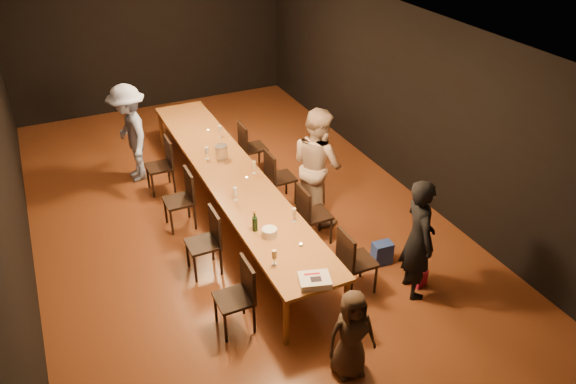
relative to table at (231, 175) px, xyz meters
name	(u,v)px	position (x,y,z in m)	size (l,w,h in m)	color
ground	(233,213)	(0.00, 0.00, -0.70)	(10.00, 10.00, 0.00)	#4C2513
room_shell	(226,91)	(0.00, 0.00, 1.38)	(6.04, 10.04, 3.02)	black
table	(231,175)	(0.00, 0.00, 0.00)	(0.90, 6.00, 0.75)	brown
chair_right_0	(358,260)	(0.85, -2.40, -0.24)	(0.42, 0.42, 0.93)	black
chair_right_1	(315,214)	(0.85, -1.20, -0.24)	(0.42, 0.42, 0.93)	black
chair_right_2	(281,177)	(0.85, 0.00, -0.24)	(0.42, 0.42, 0.93)	black
chair_right_3	(253,147)	(0.85, 1.20, -0.24)	(0.42, 0.42, 0.93)	black
chair_left_0	(234,298)	(-0.85, -2.40, -0.24)	(0.42, 0.42, 0.93)	black
chair_left_1	(203,243)	(-0.85, -1.20, -0.24)	(0.42, 0.42, 0.93)	black
chair_left_2	(179,200)	(-0.85, 0.00, -0.24)	(0.42, 0.42, 0.93)	black
chair_left_3	(159,166)	(-0.85, 1.20, -0.24)	(0.42, 0.42, 0.93)	black
woman_birthday	(419,239)	(1.50, -2.75, 0.13)	(0.61, 0.40, 1.67)	black
woman_tan	(317,165)	(1.18, -0.60, 0.21)	(0.89, 0.69, 1.82)	#C8AB96
man_blue	(130,133)	(-1.15, 1.81, 0.16)	(1.12, 0.64, 1.73)	#8CA1D8
child	(351,334)	(0.06, -3.57, -0.15)	(0.54, 0.35, 1.11)	#3C2D22
gift_bag_red	(420,278)	(1.66, -2.71, -0.58)	(0.20, 0.11, 0.23)	#CE1E4C
gift_bag_blue	(382,253)	(1.45, -2.09, -0.53)	(0.27, 0.18, 0.34)	navy
birthday_cake	(315,280)	(-0.02, -2.86, 0.09)	(0.42, 0.38, 0.08)	white
plate_stack	(270,232)	(-0.12, -1.79, 0.10)	(0.20, 0.20, 0.11)	white
champagne_bottle	(255,221)	(-0.24, -1.60, 0.20)	(0.07, 0.07, 0.30)	black
ice_bucket	(221,152)	(0.03, 0.50, 0.16)	(0.20, 0.20, 0.22)	#B9B9BE
wineglass_0	(274,257)	(-0.30, -2.35, 0.15)	(0.06, 0.06, 0.21)	beige
wineglass_1	(294,215)	(0.31, -1.63, 0.15)	(0.06, 0.06, 0.21)	beige
wineglass_2	(235,194)	(-0.21, -0.79, 0.15)	(0.06, 0.06, 0.21)	silver
wineglass_3	(254,167)	(0.32, -0.18, 0.15)	(0.06, 0.06, 0.21)	beige
wineglass_4	(207,153)	(-0.18, 0.58, 0.15)	(0.06, 0.06, 0.21)	silver
wineglass_5	(220,131)	(0.27, 1.27, 0.15)	(0.06, 0.06, 0.21)	silver
tealight_near	(301,245)	(0.15, -2.15, 0.06)	(0.05, 0.05, 0.03)	#B2B7B2
tealight_mid	(247,178)	(0.15, -0.30, 0.06)	(0.05, 0.05, 0.03)	#B2B7B2
tealight_far	(208,131)	(0.15, 1.56, 0.06)	(0.05, 0.05, 0.03)	#B2B7B2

